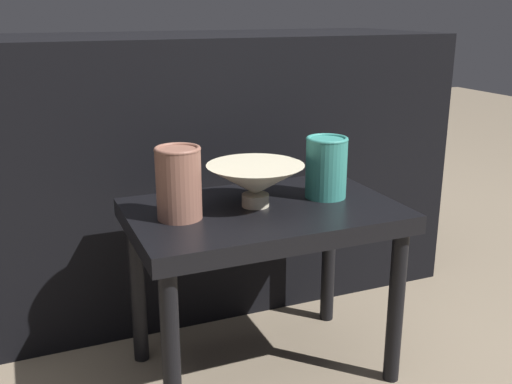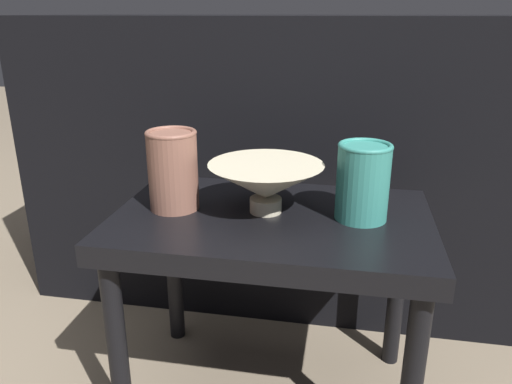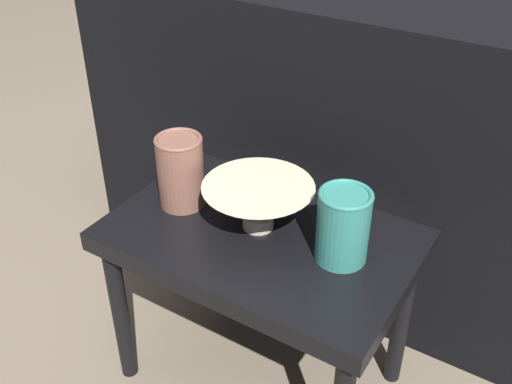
% 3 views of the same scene
% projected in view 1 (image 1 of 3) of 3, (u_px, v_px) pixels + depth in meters
% --- Properties ---
extents(ground_plane, '(8.00, 8.00, 0.00)m').
position_uv_depth(ground_plane, '(263.00, 368.00, 1.43)').
color(ground_plane, '#7F705B').
extents(table, '(0.58, 0.37, 0.41)m').
position_uv_depth(table, '(263.00, 231.00, 1.32)').
color(table, black).
rests_on(table, ground_plane).
extents(couch_backdrop, '(1.41, 0.50, 0.75)m').
position_uv_depth(couch_backdrop, '(196.00, 166.00, 1.76)').
color(couch_backdrop, black).
rests_on(couch_backdrop, ground_plane).
extents(bowl, '(0.21, 0.21, 0.09)m').
position_uv_depth(bowl, '(255.00, 180.00, 1.30)').
color(bowl, beige).
rests_on(bowl, table).
extents(vase_textured_left, '(0.09, 0.09, 0.15)m').
position_uv_depth(vase_textured_left, '(178.00, 182.00, 1.22)').
color(vase_textured_left, brown).
rests_on(vase_textured_left, table).
extents(vase_colorful_right, '(0.10, 0.10, 0.14)m').
position_uv_depth(vase_colorful_right, '(326.00, 166.00, 1.36)').
color(vase_colorful_right, teal).
rests_on(vase_colorful_right, table).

